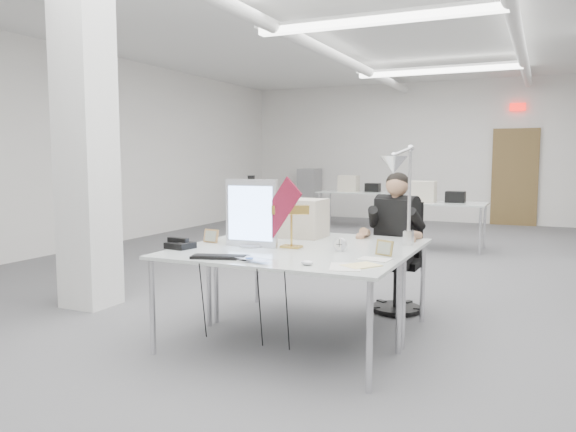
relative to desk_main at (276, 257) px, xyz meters
The scene contains 23 objects.
room_shell 2.80m from the desk_main, 89.21° to the left, with size 10.04×14.04×3.24m.
desk_main is the anchor object (origin of this frame).
desk_second 0.90m from the desk_main, 90.00° to the left, with size 1.80×0.90×0.03m, color silver.
bg_desk_a 5.50m from the desk_main, 87.92° to the left, with size 1.60×0.80×0.03m, color silver.
bg_desk_b 7.91m from the desk_main, 103.16° to the left, with size 1.60×0.80×0.03m, color silver.
filing_cabinet 9.80m from the desk_main, 110.93° to the left, with size 0.45×0.55×1.20m, color gray.
office_chair 1.64m from the desk_main, 70.57° to the left, with size 0.53×0.53×1.09m, color black, non-canonical shape.
seated_person 1.59m from the desk_main, 69.97° to the left, with size 0.51×0.64×0.96m, color black, non-canonical shape.
monitor 0.55m from the desk_main, 140.74° to the left, with size 0.44×0.04×0.55m, color silver.
pennant 0.44m from the desk_main, 108.76° to the left, with size 0.48×0.01×0.20m, color maroon.
keyboard 0.42m from the desk_main, 138.44° to the right, with size 0.41×0.14×0.02m, color black.
laptop 0.33m from the desk_main, 98.13° to the right, with size 0.28×0.18×0.02m, color #B8B8BD.
mouse 0.44m from the desk_main, 35.31° to the right, with size 0.09×0.06×0.04m, color silver.
bankers_lamp 0.41m from the desk_main, 96.30° to the left, with size 0.26×0.11×0.30m, color gold, non-canonical shape.
desk_phone 0.84m from the desk_main, behind, with size 0.20×0.18×0.05m, color black.
picture_frame_left 0.85m from the desk_main, 156.38° to the left, with size 0.15×0.01×0.12m, color tan.
picture_frame_right 0.81m from the desk_main, 24.47° to the left, with size 0.15×0.01×0.12m, color #9F8644.
desk_clock 0.54m from the desk_main, 46.35° to the left, with size 0.11×0.11×0.03m, color silver.
paper_stack_a 0.65m from the desk_main, 19.17° to the right, with size 0.20×0.29×0.01m, color silver.
paper_stack_b 0.71m from the desk_main, 10.49° to the right, with size 0.17×0.24×0.01m, color #FAE595.
paper_stack_c 0.73m from the desk_main, 10.43° to the left, with size 0.22×0.15×0.01m, color silver.
beige_monitor 1.01m from the desk_main, 100.73° to the left, with size 0.37×0.35×0.35m, color #BAAE9A.
architect_lamp 1.11m from the desk_main, 39.97° to the left, with size 0.22×0.64×0.82m, color silver, non-canonical shape.
Camera 1 is at (1.79, -6.20, 1.48)m, focal length 35.00 mm.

